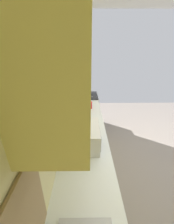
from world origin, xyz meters
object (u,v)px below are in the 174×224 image
at_px(microwave, 84,136).
at_px(oven_range, 86,111).
at_px(kettle, 88,105).
at_px(bowl, 89,123).

bearing_deg(microwave, oven_range, -0.98).
distance_m(oven_range, kettle, 0.91).
height_order(oven_range, microwave, microwave).
bearing_deg(oven_range, kettle, -176.09).
bearing_deg(bowl, microwave, 169.75).
bearing_deg(microwave, bowl, -10.25).
bearing_deg(microwave, kettle, -4.20).
distance_m(oven_range, microwave, 2.01).
bearing_deg(bowl, kettle, 0.00).
bearing_deg(kettle, bowl, 180.00).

